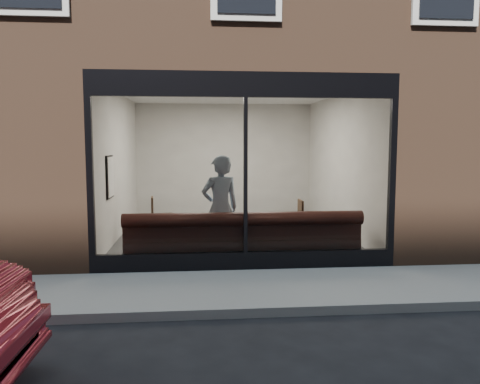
{
  "coord_description": "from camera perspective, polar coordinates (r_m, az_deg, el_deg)",
  "views": [
    {
      "loc": [
        -0.77,
        -5.44,
        2.07
      ],
      "look_at": [
        -0.06,
        2.4,
        1.25
      ],
      "focal_mm": 35.0,
      "sensor_mm": 36.0,
      "label": 1
    }
  ],
  "objects": [
    {
      "name": "cafe_table_left",
      "position": [
        8.72,
        -9.55,
        -2.92
      ],
      "size": [
        0.69,
        0.69,
        0.03
      ],
      "primitive_type": "cube",
      "rotation": [
        0.0,
        0.0,
        0.32
      ],
      "color": "black",
      "rests_on": "cafe_floor"
    },
    {
      "name": "wall_poster",
      "position": [
        9.41,
        -15.48,
        1.8
      ],
      "size": [
        0.02,
        0.58,
        0.77
      ],
      "primitive_type": "cube",
      "color": "white",
      "rests_on": "cafe_wall_left"
    },
    {
      "name": "host_building_pier_left",
      "position": [
        13.77,
        -17.74,
        3.7
      ],
      "size": [
        2.5,
        12.0,
        3.2
      ],
      "primitive_type": "cube",
      "color": "brown",
      "rests_on": "ground"
    },
    {
      "name": "cafe_chair_left",
      "position": [
        10.13,
        -11.67,
        -4.6
      ],
      "size": [
        0.44,
        0.44,
        0.04
      ],
      "primitive_type": "cube",
      "rotation": [
        0.0,
        0.0,
        3.22
      ],
      "color": "black",
      "rests_on": "cafe_floor"
    },
    {
      "name": "kerb_near",
      "position": [
        5.8,
        2.86,
        -14.35
      ],
      "size": [
        40.0,
        0.1,
        0.12
      ],
      "primitive_type": "cube",
      "color": "gray",
      "rests_on": "ground"
    },
    {
      "name": "banquette",
      "position": [
        8.14,
        0.37,
        -7.17
      ],
      "size": [
        4.0,
        0.55,
        0.45
      ],
      "primitive_type": "cube",
      "color": "#391914",
      "rests_on": "cafe_floor"
    },
    {
      "name": "cafe_table_right",
      "position": [
        8.91,
        11.4,
        -2.77
      ],
      "size": [
        0.81,
        0.81,
        0.05
      ],
      "primitive_type": "cube",
      "rotation": [
        0.0,
        0.0,
        0.18
      ],
      "color": "black",
      "rests_on": "cafe_floor"
    },
    {
      "name": "cafe_ceiling",
      "position": [
        10.53,
        -1.0,
        12.05
      ],
      "size": [
        6.0,
        6.0,
        0.0
      ],
      "primitive_type": "plane",
      "rotation": [
        3.14,
        0.0,
        0.0
      ],
      "color": "white",
      "rests_on": "host_building_upper"
    },
    {
      "name": "host_building_pier_right",
      "position": [
        14.19,
        13.4,
        3.88
      ],
      "size": [
        2.5,
        12.0,
        3.2
      ],
      "primitive_type": "cube",
      "color": "brown",
      "rests_on": "ground"
    },
    {
      "name": "storefront_glass",
      "position": [
        7.52,
        0.7,
        1.97
      ],
      "size": [
        4.8,
        0.0,
        4.8
      ],
      "primitive_type": "plane",
      "rotation": [
        1.57,
        0.0,
        0.0
      ],
      "color": "white",
      "rests_on": "storefront_kick"
    },
    {
      "name": "person",
      "position": [
        8.24,
        -2.43,
        -2.0
      ],
      "size": [
        0.78,
        0.62,
        1.87
      ],
      "primitive_type": "imported",
      "rotation": [
        0.0,
        0.0,
        3.43
      ],
      "color": "#8FA8BE",
      "rests_on": "cafe_floor"
    },
    {
      "name": "ground",
      "position": [
        5.87,
        2.78,
        -14.73
      ],
      "size": [
        120.0,
        120.0,
        0.0
      ],
      "primitive_type": "plane",
      "color": "black",
      "rests_on": "ground"
    },
    {
      "name": "cafe_wall_left",
      "position": [
        10.59,
        -14.57,
        3.2
      ],
      "size": [
        0.0,
        6.0,
        6.0
      ],
      "primitive_type": "plane",
      "rotation": [
        1.57,
        0.0,
        1.57
      ],
      "color": "beige",
      "rests_on": "ground"
    },
    {
      "name": "cafe_wall_right",
      "position": [
        10.95,
        12.15,
        3.35
      ],
      "size": [
        0.0,
        6.0,
        6.0
      ],
      "primitive_type": "plane",
      "rotation": [
        1.57,
        0.0,
        -1.57
      ],
      "color": "beige",
      "rests_on": "ground"
    },
    {
      "name": "cafe_chair_right",
      "position": [
        9.47,
        6.21,
        -5.24
      ],
      "size": [
        0.49,
        0.49,
        0.04
      ],
      "primitive_type": "cube",
      "rotation": [
        0.0,
        0.0,
        3.11
      ],
      "color": "black",
      "rests_on": "cafe_floor"
    },
    {
      "name": "host_building_backfill",
      "position": [
        16.46,
        -2.54,
        4.3
      ],
      "size": [
        5.0,
        6.0,
        3.2
      ],
      "primitive_type": "cube",
      "color": "brown",
      "rests_on": "ground"
    },
    {
      "name": "storefront_header",
      "position": [
        7.58,
        0.69,
        12.98
      ],
      "size": [
        5.0,
        0.1,
        0.4
      ],
      "primitive_type": "cube",
      "color": "black",
      "rests_on": "host_building_upper"
    },
    {
      "name": "sidewalk_near",
      "position": [
        6.81,
        1.59,
        -11.73
      ],
      "size": [
        40.0,
        2.0,
        0.01
      ],
      "primitive_type": "cube",
      "color": "gray",
      "rests_on": "ground"
    },
    {
      "name": "cafe_floor",
      "position": [
        10.67,
        -0.97,
        -5.14
      ],
      "size": [
        6.0,
        6.0,
        0.0
      ],
      "primitive_type": "plane",
      "color": "#2D2D30",
      "rests_on": "ground"
    },
    {
      "name": "cafe_wall_back",
      "position": [
        13.46,
        -1.93,
        3.94
      ],
      "size": [
        5.0,
        0.0,
        5.0
      ],
      "primitive_type": "plane",
      "rotation": [
        1.57,
        0.0,
        0.0
      ],
      "color": "beige",
      "rests_on": "ground"
    },
    {
      "name": "storefront_kick",
      "position": [
        7.77,
        0.66,
        -8.38
      ],
      "size": [
        5.0,
        0.1,
        0.3
      ],
      "primitive_type": "cube",
      "color": "black",
      "rests_on": "ground"
    },
    {
      "name": "storefront_mullion",
      "position": [
        7.55,
        0.67,
        1.98
      ],
      "size": [
        0.06,
        0.1,
        2.5
      ],
      "primitive_type": "cube",
      "color": "black",
      "rests_on": "storefront_kick"
    }
  ]
}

